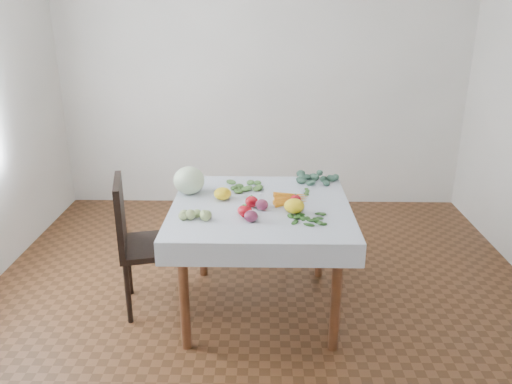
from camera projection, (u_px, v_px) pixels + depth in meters
The scene contains 19 objects.
ground at pixel (260, 307), 3.42m from camera, with size 4.00×4.00×0.00m, color brown.
back_wall at pixel (263, 71), 4.83m from camera, with size 4.00×0.04×2.70m, color white.
table at pixel (261, 219), 3.20m from camera, with size 1.00×1.00×0.75m.
tablecloth at pixel (261, 205), 3.16m from camera, with size 1.12×1.12×0.01m, color silver.
chair at pixel (139, 236), 3.26m from camera, with size 0.50×0.50×0.92m.
cabbage at pixel (189, 180), 3.32m from camera, with size 0.21×0.21×0.19m, color silver.
tomato_a at pixel (252, 202), 3.11m from camera, with size 0.08×0.08×0.07m, color #B00B17.
tomato_b at pixel (296, 200), 3.16m from camera, with size 0.07×0.07×0.06m, color #B00B17.
tomato_c at pixel (243, 211), 2.98m from camera, with size 0.07×0.07×0.06m, color #B00B17.
tomato_d at pixel (245, 211), 2.96m from camera, with size 0.08×0.08×0.07m, color #B00B17.
heirloom_back at pixel (223, 194), 3.23m from camera, with size 0.11×0.11×0.08m, color yellow.
heirloom_front at pixel (294, 206), 3.02m from camera, with size 0.12×0.12×0.09m, color yellow.
onion_a at pixel (262, 205), 3.07m from camera, with size 0.08×0.08×0.07m, color #4F1630.
onion_b at pixel (251, 216), 2.89m from camera, with size 0.08×0.08×0.07m, color #4F1630.
tomatillo_cluster at pixel (195, 216), 2.93m from camera, with size 0.15×0.14×0.05m.
carrot_bunch at pixel (291, 199), 3.21m from camera, with size 0.23×0.22×0.03m.
kale_bunch at pixel (320, 178), 3.59m from camera, with size 0.31×0.23×0.04m.
basil_bunch at pixel (307, 218), 2.94m from camera, with size 0.24×0.21×0.01m.
dill_bunch at pixel (247, 186), 3.45m from camera, with size 0.23×0.22×0.03m.
Camera 1 is at (0.02, -2.94, 1.92)m, focal length 35.00 mm.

